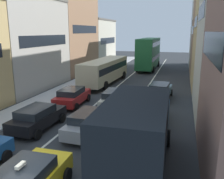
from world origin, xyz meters
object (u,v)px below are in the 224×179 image
(wagon_right_lane_far, at_px, (160,91))
(sedan_left_lane_third, at_px, (72,96))
(removalist_box_truck, at_px, (138,132))
(hatchback_centre_lane_third, at_px, (115,98))
(sedan_right_lane_behind_truck, at_px, (151,110))
(bus_far_queue_secondary, at_px, (149,52))
(bus_mid_queue_primary, at_px, (105,69))
(wagon_left_lane_second, at_px, (37,117))
(sedan_centre_lane_second, at_px, (89,122))

(wagon_right_lane_far, bearing_deg, sedan_left_lane_third, 123.76)
(removalist_box_truck, xyz_separation_m, hatchback_centre_lane_third, (-3.52, 8.93, -1.18))
(sedan_right_lane_behind_truck, height_order, bus_far_queue_secondary, bus_far_queue_secondary)
(wagon_right_lane_far, xyz_separation_m, bus_mid_queue_primary, (-6.99, 5.04, 0.96))
(wagon_right_lane_far, distance_m, bus_mid_queue_primary, 8.67)
(wagon_left_lane_second, relative_size, wagon_right_lane_far, 0.99)
(removalist_box_truck, distance_m, sedan_left_lane_third, 11.28)
(bus_mid_queue_primary, bearing_deg, sedan_right_lane_behind_truck, -144.81)
(bus_mid_queue_primary, bearing_deg, sedan_centre_lane_second, -163.01)
(bus_far_queue_secondary, bearing_deg, hatchback_centre_lane_third, -178.58)
(sedan_centre_lane_second, bearing_deg, sedan_right_lane_behind_truck, -41.16)
(hatchback_centre_lane_third, height_order, wagon_right_lane_far, same)
(wagon_left_lane_second, bearing_deg, bus_far_queue_secondary, -5.31)
(bus_mid_queue_primary, bearing_deg, hatchback_centre_lane_third, -154.29)
(wagon_left_lane_second, height_order, wagon_right_lane_far, same)
(hatchback_centre_lane_third, distance_m, bus_far_queue_secondary, 21.64)
(removalist_box_truck, height_order, sedan_left_lane_third, removalist_box_truck)
(sedan_right_lane_behind_truck, bearing_deg, wagon_left_lane_second, 117.97)
(bus_mid_queue_primary, bearing_deg, bus_far_queue_secondary, -12.26)
(wagon_left_lane_second, distance_m, sedan_right_lane_behind_truck, 7.71)
(wagon_left_lane_second, bearing_deg, hatchback_centre_lane_third, -30.43)
(sedan_left_lane_third, distance_m, sedan_right_lane_behind_truck, 7.14)
(bus_mid_queue_primary, bearing_deg, wagon_right_lane_far, -123.04)
(sedan_centre_lane_second, distance_m, hatchback_centre_lane_third, 5.63)
(sedan_centre_lane_second, height_order, hatchback_centre_lane_third, same)
(wagon_right_lane_far, height_order, bus_mid_queue_primary, bus_mid_queue_primary)
(removalist_box_truck, height_order, bus_far_queue_secondary, bus_far_queue_secondary)
(sedan_right_lane_behind_truck, distance_m, bus_mid_queue_primary, 12.98)
(wagon_right_lane_far, bearing_deg, bus_far_queue_secondary, 14.65)
(sedan_centre_lane_second, height_order, wagon_left_lane_second, same)
(hatchback_centre_lane_third, height_order, bus_far_queue_secondary, bus_far_queue_secondary)
(wagon_left_lane_second, relative_size, sedan_right_lane_behind_truck, 1.01)
(bus_far_queue_secondary, bearing_deg, removalist_box_truck, -172.24)
(removalist_box_truck, height_order, sedan_right_lane_behind_truck, removalist_box_truck)
(wagon_right_lane_far, relative_size, bus_mid_queue_primary, 0.41)
(hatchback_centre_lane_third, bearing_deg, bus_far_queue_secondary, -2.05)
(wagon_left_lane_second, relative_size, sedan_left_lane_third, 0.99)
(wagon_right_lane_far, distance_m, bus_far_queue_secondary, 18.25)
(bus_mid_queue_primary, bearing_deg, sedan_left_lane_third, -177.09)
(hatchback_centre_lane_third, relative_size, sedan_right_lane_behind_truck, 1.02)
(wagon_left_lane_second, distance_m, bus_far_queue_secondary, 27.56)
(hatchback_centre_lane_third, relative_size, bus_mid_queue_primary, 0.41)
(hatchback_centre_lane_third, bearing_deg, sedan_centre_lane_second, 176.46)
(sedan_right_lane_behind_truck, xyz_separation_m, wagon_right_lane_far, (0.05, 5.88, 0.00))
(wagon_left_lane_second, xyz_separation_m, bus_mid_queue_primary, (-0.14, 14.54, 0.96))
(hatchback_centre_lane_third, bearing_deg, sedan_left_lane_third, 92.35)
(hatchback_centre_lane_third, distance_m, bus_mid_queue_primary, 9.60)
(removalist_box_truck, xyz_separation_m, wagon_right_lane_far, (-0.25, 12.69, -1.18))
(sedan_left_lane_third, bearing_deg, sedan_right_lane_behind_truck, -106.99)
(removalist_box_truck, xyz_separation_m, sedan_left_lane_third, (-7.22, 8.59, -1.18))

